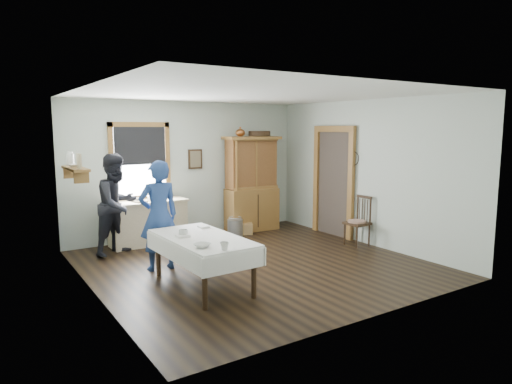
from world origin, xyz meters
TOP-DOWN VIEW (x-y plane):
  - room at (0.00, 0.00)m, footprint 5.01×5.01m
  - window at (-1.00, 2.46)m, footprint 1.18×0.07m
  - doorway at (2.46, 0.85)m, footprint 0.09×1.14m
  - wall_shelf at (-2.37, 1.54)m, footprint 0.24×1.00m
  - framed_picture at (0.15, 2.46)m, footprint 0.30×0.04m
  - rug_beater at (2.45, 0.30)m, footprint 0.01×0.27m
  - work_counter at (-0.99, 2.17)m, footprint 1.47×0.59m
  - china_hutch at (1.31, 2.15)m, footprint 1.21×0.64m
  - dining_table at (-1.16, -0.48)m, footprint 0.98×1.78m
  - spindle_chair at (2.24, -0.04)m, footprint 0.45×0.45m
  - pail at (0.74, 1.88)m, footprint 0.37×0.37m
  - wicker_basket at (0.95, 1.91)m, footprint 0.45×0.40m
  - woman_blue at (-1.38, 0.57)m, footprint 0.59×0.40m
  - figure_dark at (-1.66, 1.81)m, footprint 0.98×0.91m
  - table_cup_a at (-1.37, -0.32)m, footprint 0.16×0.16m
  - table_cup_b at (-1.24, -1.25)m, footprint 0.11×0.11m
  - table_bowl at (-1.41, -0.98)m, footprint 0.29×0.29m
  - counter_book at (-1.26, 2.06)m, footprint 0.25×0.28m
  - counter_bowl at (-1.16, 2.23)m, footprint 0.26×0.26m
  - shelf_bowl at (-2.37, 1.55)m, footprint 0.22×0.22m

SIDE VIEW (x-z plane):
  - wicker_basket at x=0.95m, z-range 0.00..0.22m
  - pail at x=0.74m, z-range 0.00..0.33m
  - dining_table at x=-1.16m, z-range 0.00..0.70m
  - work_counter at x=-0.99m, z-range 0.00..0.83m
  - spindle_chair at x=2.24m, z-range 0.00..0.93m
  - table_bowl at x=-1.41m, z-range 0.70..0.76m
  - table_cup_a at x=-1.37m, z-range 0.70..0.80m
  - table_cup_b at x=-1.24m, z-range 0.70..0.80m
  - woman_blue at x=-1.38m, z-range 0.00..1.57m
  - figure_dark at x=-1.66m, z-range 0.00..1.62m
  - counter_book at x=-1.26m, z-range 0.83..0.85m
  - counter_bowl at x=-1.16m, z-range 0.83..0.89m
  - china_hutch at x=1.31m, z-range 0.00..2.00m
  - doorway at x=2.46m, z-range 0.05..2.27m
  - room at x=0.00m, z-range 0.00..2.70m
  - framed_picture at x=0.15m, z-range 1.35..1.75m
  - wall_shelf at x=-2.37m, z-range 1.35..1.79m
  - shelf_bowl at x=-2.37m, z-range 1.57..1.62m
  - window at x=-1.00m, z-range 0.89..2.37m
  - rug_beater at x=2.45m, z-range 1.58..1.86m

